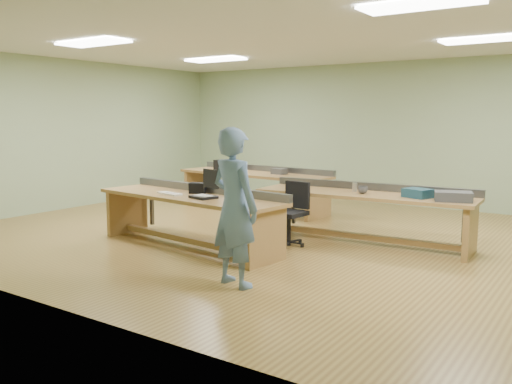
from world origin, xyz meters
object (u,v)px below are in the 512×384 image
camera_bag (198,188)px  drinks_can (355,187)px  mug (363,190)px  workbench_mid (365,205)px  workbench_back (254,182)px  laptop_base (203,197)px  parts_bin_grey (453,196)px  person (235,207)px  parts_bin_teal (417,193)px  task_chair (291,222)px  workbench_front (190,208)px

camera_bag → drinks_can: bearing=15.9°
camera_bag → mug: 2.39m
workbench_mid → workbench_back: 3.35m
workbench_back → workbench_mid: bearing=-21.5°
laptop_base → parts_bin_grey: 3.33m
laptop_base → workbench_back: bearing=126.5°
workbench_mid → parts_bin_grey: (1.28, -0.10, 0.25)m
workbench_mid → workbench_back: (-2.99, 1.51, 0.00)m
person → parts_bin_grey: (1.65, 2.61, -0.06)m
parts_bin_grey → camera_bag: bearing=-158.2°
person → drinks_can: (0.19, 2.76, -0.06)m
person → parts_bin_teal: bearing=-101.5°
person → drinks_can: size_ratio=13.23×
camera_bag → parts_bin_teal: 3.10m
person → mug: 2.63m
drinks_can → parts_bin_teal: bearing=-5.1°
task_chair → parts_bin_teal: task_chair is taller
parts_bin_teal → mug: (-0.78, -0.07, -0.01)m
laptop_base → drinks_can: 2.29m
parts_bin_teal → camera_bag: bearing=-153.8°
laptop_base → drinks_can: drinks_can is taller
task_chair → parts_bin_grey: 2.25m
workbench_front → workbench_back: size_ratio=0.94×
laptop_base → camera_bag: camera_bag is taller
workbench_mid → laptop_base: size_ratio=9.77×
mug → camera_bag: bearing=-146.9°
workbench_mid → parts_bin_teal: 0.83m
workbench_mid → camera_bag: 2.46m
laptop_base → task_chair: task_chair is taller
workbench_front → person: (1.60, -1.11, 0.31)m
workbench_front → workbench_back: same height
workbench_front → workbench_mid: 2.54m
workbench_back → laptop_base: 3.55m
person → laptop_base: size_ratio=5.31×
workbench_mid → parts_bin_teal: (0.79, -0.04, 0.25)m
workbench_mid → mug: workbench_mid is taller
workbench_front → workbench_mid: size_ratio=0.99×
workbench_front → task_chair: task_chair is taller
workbench_front → laptop_base: workbench_front is taller
laptop_base → camera_bag: size_ratio=1.45×
workbench_mid → drinks_can: size_ratio=24.37×
camera_bag → mug: bearing=10.2°
workbench_mid → workbench_back: same height
workbench_back → parts_bin_grey: 4.57m
camera_bag → drinks_can: (1.82, 1.46, -0.01)m
person → mug: person is taller
laptop_base → task_chair: 1.36m
parts_bin_grey → drinks_can: bearing=174.3°
workbench_front → laptop_base: 0.45m
person → parts_bin_grey: bearing=-110.3°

